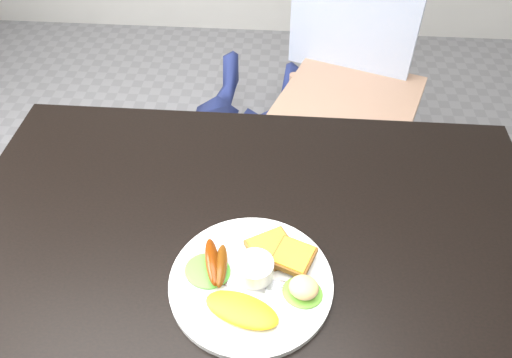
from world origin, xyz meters
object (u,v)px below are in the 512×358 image
Objects in this scene: dining_table at (250,244)px; dining_chair at (349,102)px; person at (197,45)px; plate at (251,282)px.

dining_chair is (0.28, 0.89, -0.28)m from dining_table.
dining_chair is 0.29× the size of person.
plate is (0.01, -0.11, 0.03)m from dining_table.
dining_table is at bearing 116.62° from person.
person is at bearing -133.15° from dining_chair.
dining_table is 0.67m from person.
dining_chair is at bearing -143.78° from person.
dining_chair is 0.65m from person.
plate is at bearing -85.96° from dining_chair.
person reaches higher than dining_table.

